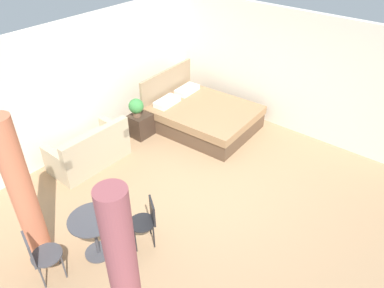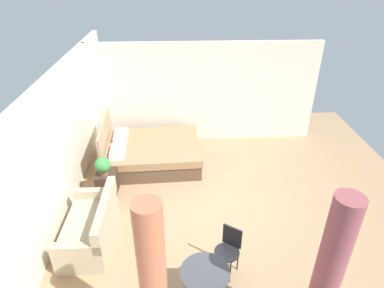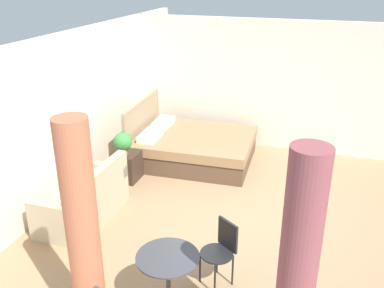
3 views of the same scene
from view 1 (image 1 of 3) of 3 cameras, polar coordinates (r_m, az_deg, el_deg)
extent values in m
cube|color=#9E7A56|center=(6.89, 1.81, -7.01)|extent=(8.93, 8.91, 0.02)
cube|color=silver|center=(8.00, -15.25, 9.46)|extent=(8.93, 0.12, 2.65)
cube|color=silver|center=(8.39, 14.67, 10.73)|extent=(0.12, 5.91, 2.65)
cube|color=brown|center=(8.51, 2.01, 3.54)|extent=(1.82, 2.24, 0.35)
cube|color=#93704C|center=(8.38, 2.04, 5.11)|extent=(1.87, 2.28, 0.18)
cube|color=#997F60|center=(8.90, -3.86, 7.93)|extent=(1.78, 0.15, 1.16)
cube|color=white|center=(8.46, -3.88, 6.54)|extent=(0.63, 0.35, 0.12)
cube|color=white|center=(8.99, -0.78, 8.38)|extent=(0.63, 0.35, 0.12)
cube|color=tan|center=(7.66, -15.66, -1.45)|extent=(1.52, 0.81, 0.43)
cube|color=tan|center=(7.19, -14.61, 0.36)|extent=(1.52, 0.15, 0.44)
cube|color=tan|center=(7.82, -12.04, 2.63)|extent=(0.15, 0.80, 0.18)
cube|color=tan|center=(7.22, -20.33, -1.91)|extent=(0.15, 0.80, 0.18)
cube|color=#38281E|center=(8.30, -7.75, 3.01)|extent=(0.54, 0.41, 0.52)
cylinder|color=brown|center=(8.10, -8.53, 4.65)|extent=(0.17, 0.17, 0.11)
sphere|color=#387F3D|center=(8.01, -8.64, 5.83)|extent=(0.32, 0.32, 0.32)
cylinder|color=#3F3F44|center=(6.03, -14.20, -15.89)|extent=(0.42, 0.42, 0.02)
cylinder|color=#3F3F44|center=(5.77, -14.69, -13.71)|extent=(0.05, 0.05, 0.70)
cylinder|color=#3F3F44|center=(5.51, -15.24, -11.18)|extent=(0.69, 0.69, 0.02)
cylinder|color=#3F3F44|center=(5.72, -19.18, -17.60)|extent=(0.02, 0.02, 0.42)
cylinder|color=#3F3F44|center=(5.91, -20.12, -15.60)|extent=(0.02, 0.02, 0.42)
cylinder|color=#3F3F44|center=(5.70, -22.12, -18.65)|extent=(0.02, 0.02, 0.42)
cylinder|color=#3F3F44|center=(5.90, -22.93, -16.60)|extent=(0.02, 0.02, 0.42)
cylinder|color=#3F3F44|center=(5.64, -21.57, -15.67)|extent=(0.53, 0.53, 0.02)
cube|color=#3F3F44|center=(5.47, -23.91, -14.78)|extent=(0.12, 0.33, 0.43)
cylinder|color=black|center=(5.97, -9.16, -12.73)|extent=(0.02, 0.02, 0.43)
cylinder|color=black|center=(5.78, -8.71, -14.70)|extent=(0.02, 0.02, 0.43)
cylinder|color=black|center=(5.99, -6.47, -12.25)|extent=(0.02, 0.02, 0.43)
cylinder|color=black|center=(5.80, -5.91, -14.19)|extent=(0.02, 0.02, 0.43)
cylinder|color=black|center=(5.72, -7.74, -11.96)|extent=(0.55, 0.55, 0.02)
cube|color=black|center=(5.59, -6.16, -10.25)|extent=(0.20, 0.28, 0.37)
cylinder|color=#994C51|center=(4.19, -10.44, -19.43)|extent=(0.32, 0.32, 2.41)
cylinder|color=#D1704C|center=(5.46, -24.72, -7.14)|extent=(0.32, 0.32, 2.41)
camera|label=2|loc=(3.89, -69.62, 12.02)|focal=30.92mm
camera|label=3|loc=(2.68, -75.63, -15.56)|focal=39.81mm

